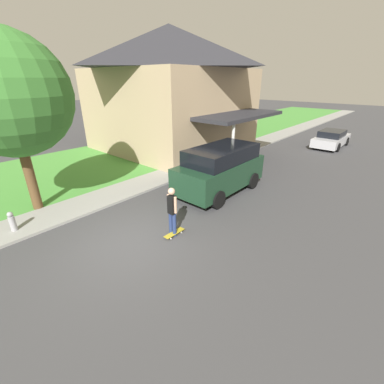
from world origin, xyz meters
TOP-DOWN VIEW (x-y plane):
  - ground_plane at (0.00, 0.00)m, footprint 120.00×120.00m
  - lawn at (-8.00, 6.00)m, footprint 10.00×80.00m
  - sidewalk at (-3.60, 6.00)m, footprint 1.80×80.00m
  - house at (-7.91, 9.84)m, footprint 12.12×9.76m
  - lawn_tree_near at (-4.65, -1.01)m, footprint 4.19×4.19m
  - suv_parked at (-0.23, 5.35)m, footprint 2.15×4.56m
  - car_down_street at (1.14, 18.16)m, footprint 1.89×4.31m
  - skateboarder at (0.76, 1.31)m, footprint 0.41×0.23m
  - skateboard at (0.82, 1.31)m, footprint 0.22×0.82m
  - fire_hydrant at (-3.42, -2.21)m, footprint 0.20×0.20m

SIDE VIEW (x-z plane):
  - ground_plane at x=0.00m, z-range 0.00..0.00m
  - lawn at x=-8.00m, z-range 0.00..0.08m
  - sidewalk at x=-3.60m, z-range 0.00..0.10m
  - skateboard at x=0.82m, z-range 0.03..0.13m
  - fire_hydrant at x=-3.42m, z-range 0.09..0.79m
  - car_down_street at x=1.14m, z-range -0.01..1.26m
  - skateboarder at x=0.76m, z-range 0.10..1.83m
  - suv_parked at x=-0.23m, z-range 0.06..2.18m
  - house at x=-7.91m, z-range 0.23..8.30m
  - lawn_tree_near at x=-4.65m, z-range 1.16..7.53m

